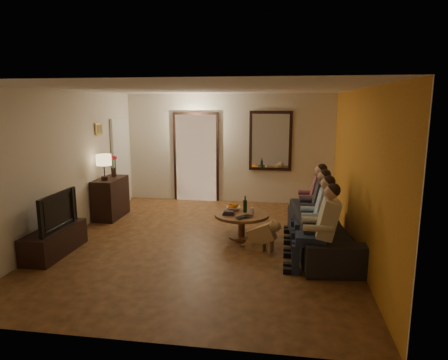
# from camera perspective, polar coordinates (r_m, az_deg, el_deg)

# --- Properties ---
(floor) EXTENTS (5.00, 6.00, 0.01)m
(floor) POSITION_cam_1_polar(r_m,az_deg,el_deg) (7.03, -2.82, -8.82)
(floor) COLOR #412811
(floor) RESTS_ON ground
(ceiling) EXTENTS (5.00, 6.00, 0.01)m
(ceiling) POSITION_cam_1_polar(r_m,az_deg,el_deg) (6.62, -3.04, 12.86)
(ceiling) COLOR white
(ceiling) RESTS_ON back_wall
(back_wall) EXTENTS (5.00, 0.02, 2.60)m
(back_wall) POSITION_cam_1_polar(r_m,az_deg,el_deg) (9.64, 0.67, 4.53)
(back_wall) COLOR beige
(back_wall) RESTS_ON floor
(front_wall) EXTENTS (5.00, 0.02, 2.60)m
(front_wall) POSITION_cam_1_polar(r_m,az_deg,el_deg) (3.88, -11.90, -5.40)
(front_wall) COLOR beige
(front_wall) RESTS_ON floor
(left_wall) EXTENTS (0.02, 6.00, 2.60)m
(left_wall) POSITION_cam_1_polar(r_m,az_deg,el_deg) (7.61, -21.70, 2.03)
(left_wall) COLOR beige
(left_wall) RESTS_ON floor
(right_wall) EXTENTS (0.02, 6.00, 2.60)m
(right_wall) POSITION_cam_1_polar(r_m,az_deg,el_deg) (6.67, 18.61, 1.08)
(right_wall) COLOR beige
(right_wall) RESTS_ON floor
(orange_accent) EXTENTS (0.01, 6.00, 2.60)m
(orange_accent) POSITION_cam_1_polar(r_m,az_deg,el_deg) (6.67, 18.53, 1.08)
(orange_accent) COLOR #C26F21
(orange_accent) RESTS_ON right_wall
(kitchen_doorway) EXTENTS (1.00, 0.06, 2.10)m
(kitchen_doorway) POSITION_cam_1_polar(r_m,az_deg,el_deg) (9.79, -3.99, 3.13)
(kitchen_doorway) COLOR #FFE0A5
(kitchen_doorway) RESTS_ON floor
(door_trim) EXTENTS (1.12, 0.04, 2.22)m
(door_trim) POSITION_cam_1_polar(r_m,az_deg,el_deg) (9.78, -4.01, 3.12)
(door_trim) COLOR black
(door_trim) RESTS_ON floor
(fridge_glimpse) EXTENTS (0.45, 0.03, 1.70)m
(fridge_glimpse) POSITION_cam_1_polar(r_m,az_deg,el_deg) (9.77, -2.54, 2.24)
(fridge_glimpse) COLOR silver
(fridge_glimpse) RESTS_ON floor
(mirror_frame) EXTENTS (1.00, 0.05, 1.40)m
(mirror_frame) POSITION_cam_1_polar(r_m,az_deg,el_deg) (9.49, 6.66, 5.57)
(mirror_frame) COLOR black
(mirror_frame) RESTS_ON back_wall
(mirror_glass) EXTENTS (0.86, 0.02, 1.26)m
(mirror_glass) POSITION_cam_1_polar(r_m,az_deg,el_deg) (9.46, 6.65, 5.55)
(mirror_glass) COLOR white
(mirror_glass) RESTS_ON back_wall
(white_door) EXTENTS (0.06, 0.85, 2.04)m
(white_door) POSITION_cam_1_polar(r_m,az_deg,el_deg) (9.67, -14.54, 2.52)
(white_door) COLOR white
(white_door) RESTS_ON floor
(framed_art) EXTENTS (0.03, 0.28, 0.24)m
(framed_art) POSITION_cam_1_polar(r_m,az_deg,el_deg) (8.68, -17.47, 6.97)
(framed_art) COLOR #B28C33
(framed_art) RESTS_ON left_wall
(art_canvas) EXTENTS (0.01, 0.22, 0.18)m
(art_canvas) POSITION_cam_1_polar(r_m,az_deg,el_deg) (8.67, -17.38, 6.97)
(art_canvas) COLOR brown
(art_canvas) RESTS_ON left_wall
(dresser) EXTENTS (0.45, 0.94, 0.84)m
(dresser) POSITION_cam_1_polar(r_m,az_deg,el_deg) (8.71, -15.89, -2.47)
(dresser) COLOR black
(dresser) RESTS_ON floor
(table_lamp) EXTENTS (0.30, 0.30, 0.54)m
(table_lamp) POSITION_cam_1_polar(r_m,az_deg,el_deg) (8.39, -16.75, 1.76)
(table_lamp) COLOR beige
(table_lamp) RESTS_ON dresser
(flower_vase) EXTENTS (0.14, 0.14, 0.44)m
(flower_vase) POSITION_cam_1_polar(r_m,az_deg,el_deg) (8.79, -15.51, 1.90)
(flower_vase) COLOR red
(flower_vase) RESTS_ON dresser
(tv_stand) EXTENTS (0.45, 1.26, 0.42)m
(tv_stand) POSITION_cam_1_polar(r_m,az_deg,el_deg) (6.98, -23.02, -8.04)
(tv_stand) COLOR black
(tv_stand) RESTS_ON floor
(tv) EXTENTS (1.01, 0.13, 0.58)m
(tv) POSITION_cam_1_polar(r_m,az_deg,el_deg) (6.84, -23.33, -4.07)
(tv) COLOR black
(tv) RESTS_ON tv_stand
(sofa) EXTENTS (2.38, 1.13, 0.67)m
(sofa) POSITION_cam_1_polar(r_m,az_deg,el_deg) (6.72, 13.99, -7.06)
(sofa) COLOR black
(sofa) RESTS_ON floor
(person_a) EXTENTS (0.60, 0.40, 1.20)m
(person_a) POSITION_cam_1_polar(r_m,az_deg,el_deg) (5.78, 13.90, -7.29)
(person_a) COLOR tan
(person_a) RESTS_ON sofa
(person_b) EXTENTS (0.60, 0.40, 1.20)m
(person_b) POSITION_cam_1_polar(r_m,az_deg,el_deg) (6.35, 13.43, -5.61)
(person_b) COLOR tan
(person_b) RESTS_ON sofa
(person_c) EXTENTS (0.60, 0.40, 1.20)m
(person_c) POSITION_cam_1_polar(r_m,az_deg,el_deg) (6.93, 13.04, -4.21)
(person_c) COLOR tan
(person_c) RESTS_ON sofa
(person_d) EXTENTS (0.60, 0.40, 1.20)m
(person_d) POSITION_cam_1_polar(r_m,az_deg,el_deg) (7.51, 12.72, -3.02)
(person_d) COLOR tan
(person_d) RESTS_ON sofa
(dog) EXTENTS (0.60, 0.38, 0.56)m
(dog) POSITION_cam_1_polar(r_m,az_deg,el_deg) (6.60, 5.39, -7.63)
(dog) COLOR #A2744B
(dog) RESTS_ON floor
(coffee_table) EXTENTS (1.02, 1.02, 0.45)m
(coffee_table) POSITION_cam_1_polar(r_m,az_deg,el_deg) (7.16, 2.53, -6.55)
(coffee_table) COLOR brown
(coffee_table) RESTS_ON floor
(bowl) EXTENTS (0.26, 0.26, 0.06)m
(bowl) POSITION_cam_1_polar(r_m,az_deg,el_deg) (7.32, 1.33, -4.06)
(bowl) COLOR white
(bowl) RESTS_ON coffee_table
(oranges) EXTENTS (0.20, 0.20, 0.08)m
(oranges) POSITION_cam_1_polar(r_m,az_deg,el_deg) (7.30, 1.33, -3.54)
(oranges) COLOR orange
(oranges) RESTS_ON bowl
(wine_bottle) EXTENTS (0.07, 0.07, 0.31)m
(wine_bottle) POSITION_cam_1_polar(r_m,az_deg,el_deg) (7.15, 3.04, -3.42)
(wine_bottle) COLOR black
(wine_bottle) RESTS_ON coffee_table
(wine_glass) EXTENTS (0.06, 0.06, 0.10)m
(wine_glass) POSITION_cam_1_polar(r_m,az_deg,el_deg) (7.12, 4.03, -4.37)
(wine_glass) COLOR silver
(wine_glass) RESTS_ON coffee_table
(book_stack) EXTENTS (0.20, 0.15, 0.07)m
(book_stack) POSITION_cam_1_polar(r_m,az_deg,el_deg) (7.02, 0.66, -4.69)
(book_stack) COLOR black
(book_stack) RESTS_ON coffee_table
(laptop) EXTENTS (0.38, 0.38, 0.03)m
(laptop) POSITION_cam_1_polar(r_m,az_deg,el_deg) (6.82, 3.12, -5.37)
(laptop) COLOR black
(laptop) RESTS_ON coffee_table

